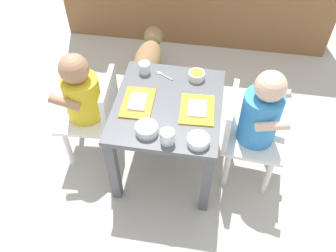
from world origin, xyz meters
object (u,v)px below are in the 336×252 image
(food_tray_left, at_px, (138,102))
(spoon_by_left_tray, at_px, (163,75))
(food_tray_right, at_px, (197,109))
(veggie_bowl_near, at_px, (147,129))
(water_cup_right, at_px, (167,137))
(dining_table, at_px, (168,116))
(veggie_bowl_far, at_px, (197,75))
(seated_child_left, at_px, (85,97))
(seated_child_right, at_px, (257,117))
(dog, at_px, (149,57))
(cereal_bowl_right_side, at_px, (198,140))
(water_cup_left, at_px, (145,68))

(food_tray_left, height_order, spoon_by_left_tray, food_tray_left)
(food_tray_right, distance_m, spoon_by_left_tray, 0.29)
(food_tray_right, xyz_separation_m, veggie_bowl_near, (-0.19, -0.17, 0.02))
(food_tray_left, distance_m, water_cup_right, 0.26)
(dining_table, distance_m, veggie_bowl_near, 0.22)
(dining_table, height_order, veggie_bowl_far, veggie_bowl_far)
(seated_child_left, height_order, water_cup_right, seated_child_left)
(food_tray_left, relative_size, spoon_by_left_tray, 2.25)
(seated_child_left, relative_size, seated_child_right, 0.96)
(spoon_by_left_tray, bearing_deg, dog, 110.73)
(cereal_bowl_right_side, bearing_deg, veggie_bowl_far, 97.22)
(water_cup_right, distance_m, veggie_bowl_far, 0.42)
(food_tray_left, bearing_deg, water_cup_right, -50.04)
(food_tray_left, xyz_separation_m, veggie_bowl_far, (0.24, 0.22, 0.01))
(cereal_bowl_right_side, relative_size, spoon_by_left_tray, 1.01)
(seated_child_left, relative_size, veggie_bowl_far, 8.01)
(water_cup_left, xyz_separation_m, cereal_bowl_right_side, (0.31, -0.41, -0.01))
(water_cup_left, distance_m, veggie_bowl_near, 0.40)
(veggie_bowl_near, xyz_separation_m, spoon_by_left_tray, (0.00, 0.38, -0.02))
(dining_table, bearing_deg, water_cup_left, 126.76)
(veggie_bowl_near, bearing_deg, seated_child_right, 21.73)
(dining_table, xyz_separation_m, spoon_by_left_tray, (-0.06, 0.19, 0.09))
(water_cup_right, height_order, veggie_bowl_near, water_cup_right)
(seated_child_left, height_order, dog, seated_child_left)
(water_cup_right, bearing_deg, cereal_bowl_right_side, 5.50)
(seated_child_left, xyz_separation_m, veggie_bowl_near, (0.35, -0.20, 0.05))
(seated_child_right, relative_size, veggie_bowl_near, 6.95)
(seated_child_left, bearing_deg, food_tray_left, -7.39)
(dining_table, relative_size, seated_child_left, 0.86)
(water_cup_right, height_order, cereal_bowl_right_side, water_cup_right)
(dining_table, distance_m, food_tray_right, 0.16)
(seated_child_right, bearing_deg, cereal_bowl_right_side, -139.47)
(seated_child_right, bearing_deg, veggie_bowl_near, -158.27)
(seated_child_right, height_order, veggie_bowl_near, seated_child_right)
(seated_child_left, bearing_deg, food_tray_right, -3.71)
(veggie_bowl_far, bearing_deg, cereal_bowl_right_side, -82.78)
(food_tray_left, height_order, veggie_bowl_near, veggie_bowl_near)
(dog, bearing_deg, water_cup_left, -79.75)
(food_tray_right, distance_m, water_cup_right, 0.23)
(seated_child_left, bearing_deg, dining_table, -1.94)
(food_tray_left, xyz_separation_m, spoon_by_left_tray, (0.08, 0.21, -0.00))
(cereal_bowl_right_side, bearing_deg, spoon_by_left_tray, 118.18)
(dog, xyz_separation_m, food_tray_right, (0.37, -0.68, 0.26))
(dining_table, xyz_separation_m, veggie_bowl_near, (-0.06, -0.19, 0.10))
(seated_child_left, relative_size, food_tray_right, 3.23)
(seated_child_right, xyz_separation_m, spoon_by_left_tray, (-0.46, 0.19, 0.03))
(dog, height_order, water_cup_right, water_cup_right)
(dining_table, relative_size, water_cup_right, 8.89)
(seated_child_left, height_order, food_tray_right, seated_child_left)
(veggie_bowl_far, xyz_separation_m, spoon_by_left_tray, (-0.16, -0.00, -0.02))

